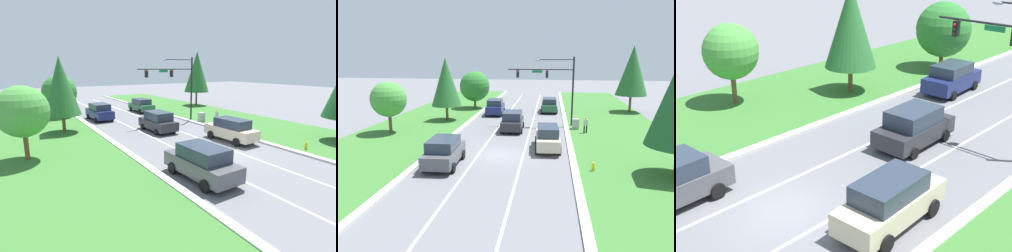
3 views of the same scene
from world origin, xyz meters
The scene contains 20 objects.
ground_plane centered at (0.00, 0.00, 0.00)m, with size 160.00×160.00×0.00m, color slate.
curb_strip_right centered at (5.65, 0.00, 0.07)m, with size 0.50×90.00×0.15m.
curb_strip_left centered at (-5.65, 0.00, 0.07)m, with size 0.50×90.00×0.15m.
grass_verge_right centered at (10.90, 0.00, 0.04)m, with size 10.00×90.00×0.08m.
grass_verge_left centered at (-10.90, 0.00, 0.04)m, with size 10.00×90.00×0.08m.
lane_stripe_inner_left centered at (-1.80, 0.00, 0.00)m, with size 0.14×81.00×0.01m.
lane_stripe_inner_right centered at (1.80, 0.00, 0.00)m, with size 0.14×81.00×0.01m.
traffic_signal_mast centered at (4.17, 11.85, 5.10)m, with size 7.29×0.41×7.66m.
forest_suv centered at (3.69, 20.88, 1.00)m, with size 2.33×4.98×1.95m.
graphite_suv centered at (-3.70, -2.94, 1.05)m, with size 2.42×4.99×2.04m.
charcoal_suv centered at (-0.09, 8.90, 1.02)m, with size 2.39×4.82×2.04m.
champagne_suv centered at (3.69, 2.23, 1.05)m, with size 2.27×5.09×2.04m.
navy_suv centered at (-3.47, 17.97, 1.04)m, with size 2.48×4.99×2.05m.
utility_cabinet centered at (6.59, 10.15, 0.58)m, with size 0.70×0.60×1.17m.
pedestrian centered at (7.45, 8.41, 0.94)m, with size 0.43×0.34×1.69m.
fire_hydrant centered at (6.89, -2.88, 0.34)m, with size 0.34×0.20×0.70m.
conifer_near_right_tree centered at (14.81, 22.08, 5.74)m, with size 4.21×4.21×9.12m.
oak_near_left_tree centered at (-12.30, 5.93, 3.49)m, with size 3.56×3.56×5.29m.
oak_far_left_tree centered at (-7.30, 22.53, 3.28)m, with size 4.41×4.41×5.49m.
conifer_mid_left_tree centered at (-8.58, 13.03, 4.69)m, with size 3.57×3.57×7.56m.
Camera 1 is at (-12.88, -14.33, 6.42)m, focal length 28.00 mm.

